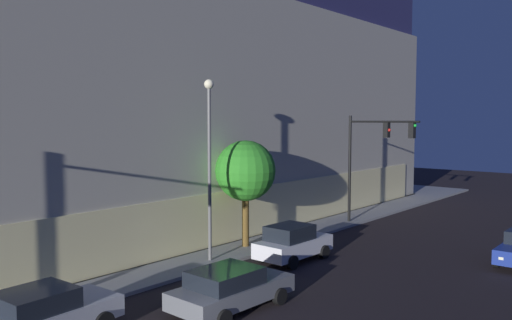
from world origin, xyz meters
name	(u,v)px	position (x,y,z in m)	size (l,w,h in m)	color
modern_building	(125,95)	(14.29, 23.33, 8.50)	(39.32, 29.99, 17.14)	#4C4C51
traffic_light_far_corner	(374,147)	(19.01, 4.86, 4.96)	(0.65, 4.82, 6.75)	black
street_lamp_sidewalk	(209,148)	(6.80, 6.78, 5.33)	(0.44, 0.44, 8.30)	#606060
sidewalk_tree	(245,171)	(9.91, 7.31, 4.02)	(3.09, 3.09, 5.44)	brown
car_silver	(43,314)	(-2.49, 4.52, 0.83)	(4.42, 2.31, 1.62)	#B7BABF
car_grey	(230,288)	(3.04, 2.03, 0.76)	(4.65, 2.33, 1.48)	slate
car_white	(292,243)	(9.58, 4.10, 0.86)	(4.07, 2.08, 1.72)	silver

